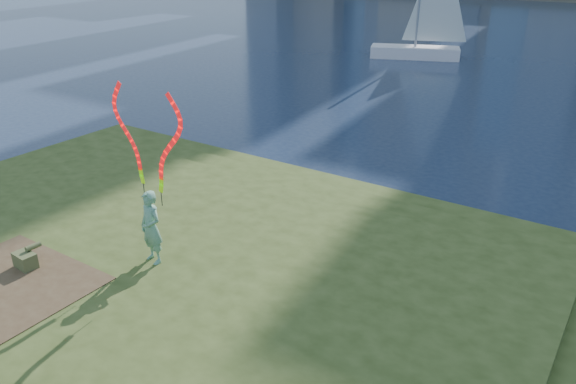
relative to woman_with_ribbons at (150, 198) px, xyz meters
The scene contains 5 objects.
ground 2.40m from the woman_with_ribbons, 59.57° to the left, with size 320.00×320.00×0.00m, color #1A2843.
grassy_knoll 2.47m from the woman_with_ribbons, 73.41° to the right, with size 20.00×18.00×0.80m.
woman_with_ribbons is the anchor object (origin of this frame).
canvas_bag 2.85m from the woman_with_ribbons, 140.17° to the right, with size 0.49×0.55×0.44m.
sailboat 29.28m from the woman_with_ribbons, 100.96° to the left, with size 5.90×3.67×9.03m.
Camera 1 is at (7.39, -7.63, 6.79)m, focal length 35.00 mm.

